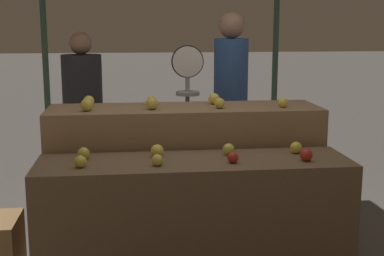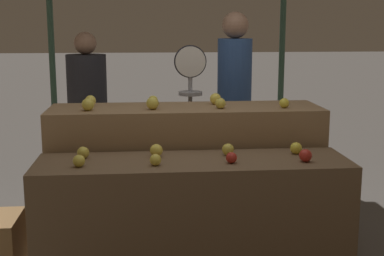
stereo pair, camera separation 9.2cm
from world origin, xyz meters
TOP-DOWN VIEW (x-y plane):
  - display_counter_front at (0.00, 0.00)m, footprint 1.99×0.55m
  - display_counter_back at (0.00, 0.60)m, footprint 1.99×0.55m
  - apple_front_0 at (-0.70, -0.10)m, footprint 0.08×0.08m
  - apple_front_1 at (-0.24, -0.11)m, footprint 0.07×0.07m
  - apple_front_2 at (0.23, -0.10)m, footprint 0.07×0.07m
  - apple_front_3 at (0.70, -0.10)m, footprint 0.08×0.08m
  - apple_front_4 at (-0.70, 0.11)m, footprint 0.08×0.08m
  - apple_front_5 at (-0.23, 0.11)m, footprint 0.08×0.08m
  - apple_front_6 at (0.24, 0.11)m, footprint 0.08×0.08m
  - apple_front_7 at (0.70, 0.10)m, footprint 0.08×0.08m
  - apple_back_0 at (-0.70, 0.49)m, footprint 0.09×0.09m
  - apple_back_1 at (-0.24, 0.50)m, footprint 0.09×0.09m
  - apple_back_2 at (0.24, 0.50)m, footprint 0.08×0.08m
  - apple_back_3 at (0.71, 0.49)m, footprint 0.07×0.07m
  - apple_back_4 at (-0.70, 0.71)m, footprint 0.08×0.08m
  - apple_back_5 at (-0.24, 0.70)m, footprint 0.07×0.07m
  - apple_back_6 at (0.24, 0.71)m, footprint 0.09×0.09m
  - produce_scale at (0.09, 1.19)m, footprint 0.27×0.20m
  - person_vendor_at_scale at (0.52, 1.52)m, footprint 0.40×0.40m
  - person_customer_left at (-0.85, 1.94)m, footprint 0.42×0.42m

SIDE VIEW (x-z plane):
  - display_counter_front at x=0.00m, z-range 0.00..0.85m
  - display_counter_back at x=0.00m, z-range 0.00..1.10m
  - apple_front_2 at x=0.23m, z-range 0.85..0.92m
  - apple_front_1 at x=-0.24m, z-range 0.85..0.92m
  - apple_front_0 at x=-0.70m, z-range 0.85..0.92m
  - apple_front_4 at x=-0.70m, z-range 0.85..0.92m
  - apple_front_7 at x=0.70m, z-range 0.85..0.93m
  - apple_front_6 at x=0.24m, z-range 0.85..0.93m
  - apple_front_3 at x=0.70m, z-range 0.85..0.93m
  - apple_front_5 at x=-0.23m, z-range 0.85..0.93m
  - person_customer_left at x=-0.85m, z-range 0.12..1.74m
  - person_vendor_at_scale at x=0.52m, z-range 0.17..1.97m
  - produce_scale at x=0.09m, z-range 0.34..1.87m
  - apple_back_3 at x=0.71m, z-range 1.10..1.17m
  - apple_back_5 at x=-0.24m, z-range 1.10..1.17m
  - apple_back_2 at x=0.24m, z-range 1.10..1.17m
  - apple_back_4 at x=-0.70m, z-range 1.10..1.18m
  - apple_back_6 at x=0.24m, z-range 1.10..1.18m
  - apple_back_0 at x=-0.70m, z-range 1.10..1.18m
  - apple_back_1 at x=-0.24m, z-range 1.10..1.19m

